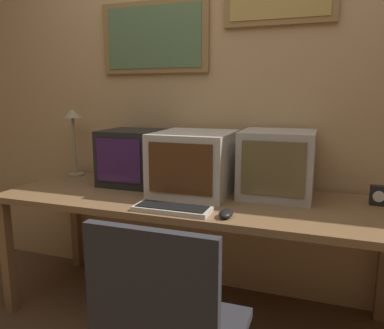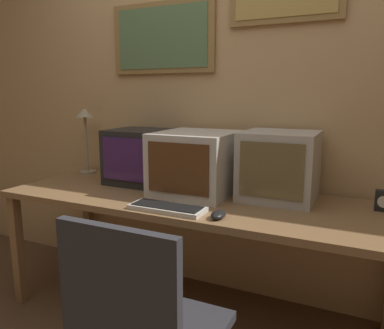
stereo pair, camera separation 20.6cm
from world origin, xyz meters
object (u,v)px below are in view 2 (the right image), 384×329
at_px(keyboard_main, 167,208).
at_px(desk_clock, 384,201).
at_px(monitor_center, 196,163).
at_px(desk_lamp, 85,126).
at_px(mouse_near_keyboard, 218,215).
at_px(monitor_right, 279,165).
at_px(monitor_left, 139,156).

xyz_separation_m(keyboard_main, desk_clock, (0.97, 0.45, 0.04)).
distance_m(monitor_center, desk_clock, 0.99).
bearing_deg(desk_lamp, desk_clock, -2.32).
height_order(monitor_center, mouse_near_keyboard, monitor_center).
distance_m(monitor_right, keyboard_main, 0.66).
distance_m(monitor_left, keyboard_main, 0.66).
xyz_separation_m(keyboard_main, desk_lamp, (-0.95, 0.53, 0.33)).
relative_size(monitor_right, mouse_near_keyboard, 3.57).
distance_m(monitor_center, desk_lamp, 0.97).
bearing_deg(monitor_left, keyboard_main, -44.35).
xyz_separation_m(monitor_center, desk_clock, (0.98, 0.07, -0.13)).
bearing_deg(monitor_center, desk_lamp, 170.86).
xyz_separation_m(mouse_near_keyboard, desk_lamp, (-1.23, 0.53, 0.33)).
height_order(monitor_left, keyboard_main, monitor_left).
relative_size(monitor_center, keyboard_main, 1.23).
relative_size(keyboard_main, desk_lamp, 0.82).
relative_size(monitor_left, desk_lamp, 0.76).
height_order(monitor_left, mouse_near_keyboard, monitor_left).
height_order(monitor_center, desk_clock, monitor_center).
distance_m(mouse_near_keyboard, desk_clock, 0.83).
bearing_deg(monitor_center, monitor_left, 171.02).
distance_m(monitor_left, desk_clock, 1.43).
bearing_deg(monitor_center, monitor_right, 9.42).
bearing_deg(monitor_center, desk_clock, 4.31).
height_order(monitor_center, keyboard_main, monitor_center).
height_order(monitor_left, desk_clock, monitor_left).
height_order(mouse_near_keyboard, desk_clock, desk_clock).
xyz_separation_m(desk_clock, desk_lamp, (-1.92, 0.08, 0.29)).
relative_size(monitor_left, monitor_right, 0.90).
height_order(keyboard_main, mouse_near_keyboard, mouse_near_keyboard).
bearing_deg(mouse_near_keyboard, desk_lamp, 156.68).
height_order(monitor_left, monitor_center, monitor_center).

